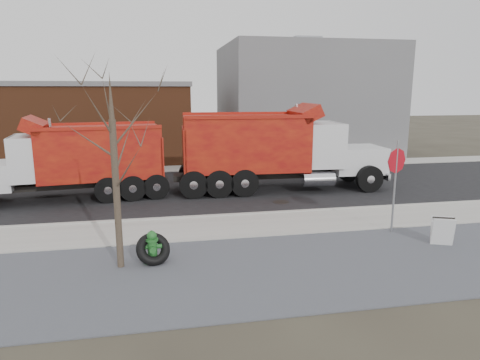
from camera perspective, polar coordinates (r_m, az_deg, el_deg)
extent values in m
plane|color=#383328|center=(14.83, -2.29, -6.71)|extent=(120.00, 120.00, 0.00)
cube|color=slate|center=(11.61, 0.36, -12.06)|extent=(60.00, 5.00, 0.03)
cube|color=#9E9B93|center=(15.06, -2.43, -6.30)|extent=(60.00, 2.50, 0.06)
cube|color=#9E9B93|center=(16.28, -3.11, -4.81)|extent=(60.00, 0.15, 0.11)
cube|color=black|center=(20.85, -4.88, -1.23)|extent=(60.00, 9.40, 0.02)
cube|color=#9E9B93|center=(26.41, -6.19, 1.58)|extent=(60.00, 2.00, 0.06)
cube|color=slate|center=(33.78, 8.43, 10.54)|extent=(12.00, 10.00, 8.00)
cube|color=brown|center=(31.98, -25.37, 6.77)|extent=(20.00, 8.00, 5.00)
cube|color=slate|center=(31.91, -25.79, 11.50)|extent=(20.20, 8.20, 0.30)
cylinder|color=#382D23|center=(11.68, -16.12, -2.08)|extent=(0.18, 0.18, 4.00)
cone|color=#382D23|center=(11.36, -16.88, 10.75)|extent=(0.14, 0.14, 1.20)
cylinder|color=#2A702F|center=(12.38, -11.54, -10.64)|extent=(0.50, 0.50, 0.07)
cylinder|color=#2A702F|center=(12.26, -11.60, -9.16)|extent=(0.26, 0.26, 0.68)
cylinder|color=#2A702F|center=(12.15, -11.66, -7.80)|extent=(0.34, 0.34, 0.06)
sphere|color=#2A702F|center=(12.11, -11.69, -7.29)|extent=(0.27, 0.27, 0.27)
cylinder|color=#2A702F|center=(12.08, -11.71, -6.78)|extent=(0.06, 0.06, 0.07)
cylinder|color=#2A702F|center=(12.22, -12.54, -8.75)|extent=(0.14, 0.13, 0.13)
cylinder|color=#2A702F|center=(12.23, -10.70, -8.66)|extent=(0.14, 0.13, 0.13)
cylinder|color=#2A702F|center=(12.05, -11.58, -9.13)|extent=(0.18, 0.15, 0.17)
torus|color=black|center=(12.21, -11.50, -9.02)|extent=(1.14, 1.02, 0.92)
cylinder|color=gray|center=(15.03, 19.91, -0.94)|extent=(0.07, 0.07, 3.15)
cylinder|color=#B00C18|center=(14.87, 20.15, 2.44)|extent=(0.81, 0.33, 0.85)
cube|color=silver|center=(14.58, 25.46, -6.31)|extent=(0.67, 0.45, 0.87)
cube|color=silver|center=(14.75, 25.30, -6.09)|extent=(0.67, 0.45, 0.87)
cube|color=black|center=(14.54, 25.53, -4.58)|extent=(0.60, 0.29, 0.04)
cube|color=black|center=(20.67, 4.75, 0.75)|extent=(9.78, 1.37, 0.25)
cube|color=silver|center=(21.84, 15.14, 2.69)|extent=(2.59, 2.32, 1.25)
cube|color=silver|center=(22.30, 17.66, 2.72)|extent=(0.14, 2.00, 1.14)
cube|color=silver|center=(21.04, 10.49, 4.76)|extent=(1.92, 2.69, 2.05)
cube|color=black|center=(21.24, 12.48, 6.29)|extent=(0.14, 2.28, 0.91)
cube|color=#A9280E|center=(20.14, 0.70, 4.97)|extent=(5.80, 2.95, 2.51)
cylinder|color=silver|center=(21.76, 7.48, 6.45)|extent=(0.17, 0.17, 2.74)
cylinder|color=black|center=(23.16, 14.28, 1.38)|extent=(1.27, 0.39, 1.25)
cylinder|color=black|center=(20.96, 16.87, 0.15)|extent=(1.27, 0.39, 1.25)
cylinder|color=black|center=(21.30, -3.42, 0.83)|extent=(1.27, 0.39, 1.25)
cylinder|color=black|center=(19.17, -2.82, -0.41)|extent=(1.27, 0.39, 1.25)
cube|color=black|center=(20.10, -21.62, -0.57)|extent=(8.37, 1.92, 0.22)
cube|color=silver|center=(20.03, -25.84, 2.74)|extent=(1.91, 2.53, 1.83)
cube|color=black|center=(20.08, -28.09, 4.02)|extent=(0.30, 2.03, 0.81)
cube|color=#A9280E|center=(19.82, -18.10, 3.56)|extent=(5.36, 3.06, 2.24)
cylinder|color=silver|center=(18.91, -23.79, 3.86)|extent=(0.16, 0.16, 2.44)
cylinder|color=black|center=(19.15, -14.16, -0.98)|extent=(1.15, 0.44, 1.12)
cylinder|color=black|center=(21.06, -14.54, 0.15)|extent=(1.15, 0.44, 1.12)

